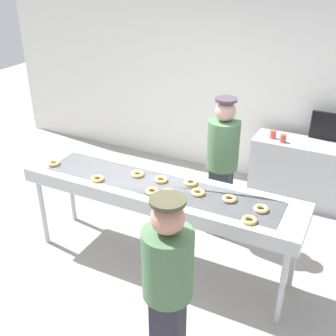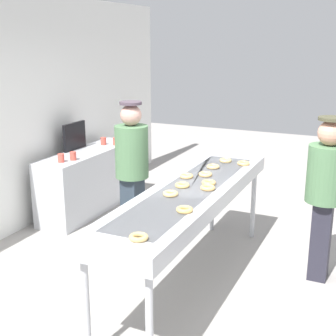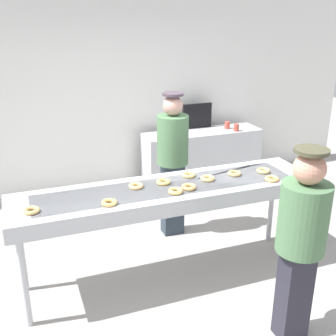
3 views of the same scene
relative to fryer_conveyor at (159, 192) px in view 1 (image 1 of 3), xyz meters
The scene contains 20 objects.
ground_plane 0.91m from the fryer_conveyor, ahead, with size 16.00×16.00×0.00m, color #9E9993.
back_wall 2.56m from the fryer_conveyor, 90.00° to the left, with size 8.00×0.12×2.88m, color white.
fryer_conveyor is the anchor object (origin of this frame).
glazed_donut_0 1.05m from the fryer_conveyor, ahead, with size 0.14×0.14×0.04m, color #DBB76E.
glazed_donut_1 1.25m from the fryer_conveyor, behind, with size 0.14×0.14×0.04m, color #E1B569.
glazed_donut_2 0.34m from the fryer_conveyor, 29.76° to the left, with size 0.14×0.14×0.04m, color #ECB869.
glazed_donut_3 0.43m from the fryer_conveyor, ahead, with size 0.14×0.14×0.04m, color #EFB96A.
glazed_donut_4 0.13m from the fryer_conveyor, 100.21° to the left, with size 0.14×0.14×0.04m, color #E7BA63.
glazed_donut_5 0.31m from the fryer_conveyor, 165.51° to the left, with size 0.14×0.14×0.04m, color #EEBB6D.
glazed_donut_6 1.03m from the fryer_conveyor, 12.40° to the right, with size 0.14×0.14×0.04m, color #EDAF61.
glazed_donut_7 0.19m from the fryer_conveyor, 84.96° to the right, with size 0.14×0.14×0.04m, color #E9B263.
glazed_donut_8 0.64m from the fryer_conveyor, 162.11° to the right, with size 0.14×0.14×0.04m, color #E6B55F.
glazed_donut_9 0.74m from the fryer_conveyor, ahead, with size 0.14×0.14×0.04m, color tan.
glazed_donut_10 0.23m from the fryer_conveyor, 36.02° to the right, with size 0.14×0.14×0.04m, color #E8AC5F.
worker_baker 0.91m from the fryer_conveyor, 65.95° to the left, with size 0.36×0.36×1.70m.
customer_waiting 1.31m from the fryer_conveyor, 59.49° to the right, with size 0.38×0.38×1.63m.
prep_counter 2.48m from the fryer_conveyor, 57.41° to the left, with size 1.77×0.50×0.86m, color #B7BABF.
paper_cup_2 2.09m from the fryer_conveyor, 67.12° to the left, with size 0.08×0.08×0.11m, color #CC4C3F.
paper_cup_3 2.10m from the fryer_conveyor, 71.65° to the left, with size 0.08×0.08×0.11m, color #CC4C3F.
menu_display 2.61m from the fryer_conveyor, 59.80° to the left, with size 0.46×0.04×0.37m, color black.
Camera 1 is at (1.72, -3.24, 3.09)m, focal length 45.08 mm.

